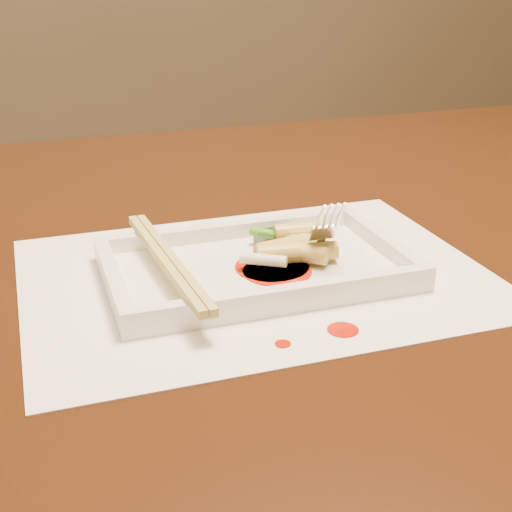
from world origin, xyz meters
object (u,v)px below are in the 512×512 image
object	(u,v)px
plate_base	(256,271)
chopstick_a	(163,260)
placemat	(256,276)
fork	(324,172)
table	(285,311)

from	to	relation	value
plate_base	chopstick_a	world-z (taller)	chopstick_a
placemat	fork	bearing A→B (deg)	14.42
table	chopstick_a	bearing A→B (deg)	-144.16
chopstick_a	fork	bearing A→B (deg)	6.75
table	fork	bearing A→B (deg)	-90.61
table	plate_base	size ratio (longest dim) A/B	5.38
fork	chopstick_a	bearing A→B (deg)	-173.25
plate_base	fork	distance (m)	0.11
table	chopstick_a	size ratio (longest dim) A/B	6.63
placemat	chopstick_a	world-z (taller)	chopstick_a
table	fork	size ratio (longest dim) A/B	10.00
placemat	chopstick_a	size ratio (longest dim) A/B	1.89
table	placemat	bearing A→B (deg)	-122.71
fork	plate_base	bearing A→B (deg)	-165.58
chopstick_a	table	bearing A→B (deg)	35.84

